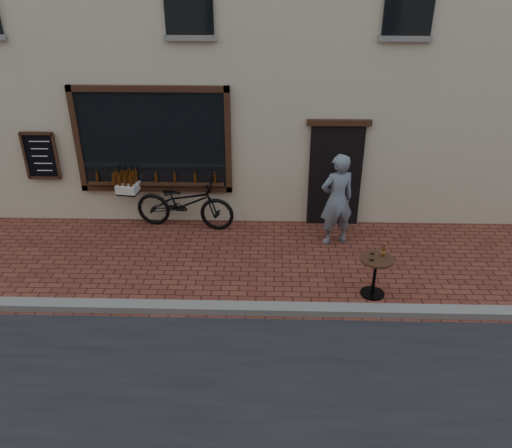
{
  "coord_description": "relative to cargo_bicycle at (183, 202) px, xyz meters",
  "views": [
    {
      "loc": [
        0.51,
        -6.41,
        5.01
      ],
      "look_at": [
        0.3,
        1.2,
        1.1
      ],
      "focal_mm": 35.0,
      "sensor_mm": 36.0,
      "label": 1
    }
  ],
  "objects": [
    {
      "name": "pedestrian",
      "position": [
        3.18,
        -0.61,
        0.37
      ],
      "size": [
        0.8,
        0.65,
        1.9
      ],
      "primitive_type": "imported",
      "rotation": [
        0.0,
        0.0,
        3.46
      ],
      "color": "slate",
      "rests_on": "ground"
    },
    {
      "name": "ground",
      "position": [
        1.33,
        -3.19,
        -0.57
      ],
      "size": [
        90.0,
        90.0,
        0.0
      ],
      "primitive_type": "plane",
      "color": "#5A261D",
      "rests_on": "ground"
    },
    {
      "name": "bistro_table",
      "position": [
        3.65,
        -2.44,
        -0.06
      ],
      "size": [
        0.56,
        0.56,
        0.97
      ],
      "color": "black",
      "rests_on": "ground"
    },
    {
      "name": "kerb",
      "position": [
        1.33,
        -2.99,
        -0.51
      ],
      "size": [
        90.0,
        0.25,
        0.12
      ],
      "primitive_type": "cube",
      "color": "slate",
      "rests_on": "ground"
    },
    {
      "name": "cargo_bicycle",
      "position": [
        0.0,
        0.0,
        0.0
      ],
      "size": [
        2.59,
        1.04,
        1.2
      ],
      "rotation": [
        0.0,
        0.0,
        1.43
      ],
      "color": "black",
      "rests_on": "ground"
    }
  ]
}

